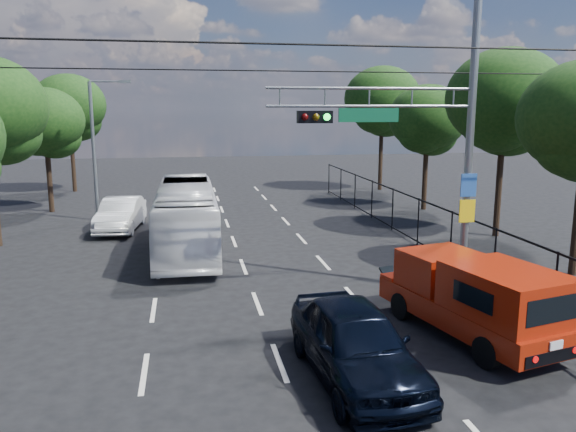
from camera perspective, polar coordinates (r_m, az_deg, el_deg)
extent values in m
cube|color=beige|center=(13.10, -14.41, -15.22)|extent=(0.12, 2.00, 0.01)
cube|color=beige|center=(16.78, -13.50, -9.24)|extent=(0.12, 2.00, 0.01)
cube|color=beige|center=(20.58, -12.93, -5.44)|extent=(0.12, 2.00, 0.01)
cube|color=beige|center=(24.44, -12.55, -2.83)|extent=(0.12, 2.00, 0.01)
cube|color=beige|center=(28.35, -12.27, -0.94)|extent=(0.12, 2.00, 0.01)
cube|color=beige|center=(32.27, -12.07, 0.50)|extent=(0.12, 2.00, 0.01)
cube|color=beige|center=(36.21, -11.90, 1.62)|extent=(0.12, 2.00, 0.01)
cube|color=beige|center=(40.17, -11.77, 2.52)|extent=(0.12, 2.00, 0.01)
cube|color=beige|center=(13.20, -0.87, -14.63)|extent=(0.12, 2.00, 0.01)
cube|color=beige|center=(16.86, -3.14, -8.84)|extent=(0.12, 2.00, 0.01)
cube|color=beige|center=(20.64, -4.56, -5.14)|extent=(0.12, 2.00, 0.01)
cube|color=beige|center=(24.50, -5.52, -2.58)|extent=(0.12, 2.00, 0.01)
cube|color=beige|center=(28.39, -6.22, -0.73)|extent=(0.12, 2.00, 0.01)
cube|color=beige|center=(32.31, -6.74, 0.68)|extent=(0.12, 2.00, 0.01)
cube|color=beige|center=(36.25, -7.16, 1.78)|extent=(0.12, 2.00, 0.01)
cube|color=beige|center=(40.20, -7.49, 2.66)|extent=(0.12, 2.00, 0.01)
cube|color=beige|center=(13.96, 11.71, -13.39)|extent=(0.12, 2.00, 0.01)
cube|color=beige|center=(17.46, 6.77, -8.20)|extent=(0.12, 2.00, 0.01)
cube|color=beige|center=(21.14, 3.58, -4.74)|extent=(0.12, 2.00, 0.01)
cube|color=beige|center=(24.92, 1.37, -2.31)|extent=(0.12, 2.00, 0.01)
cube|color=beige|center=(28.76, -0.25, -0.52)|extent=(0.12, 2.00, 0.01)
cube|color=beige|center=(32.63, -1.48, 0.85)|extent=(0.12, 2.00, 0.01)
cube|color=beige|center=(36.54, -2.45, 1.92)|extent=(0.12, 2.00, 0.01)
cube|color=beige|center=(40.46, -3.24, 2.79)|extent=(0.12, 2.00, 0.01)
cylinder|color=slate|center=(17.90, 17.98, 7.35)|extent=(0.24, 0.24, 9.50)
cylinder|color=slate|center=(16.64, 8.61, 12.69)|extent=(6.20, 0.08, 0.08)
cylinder|color=slate|center=(16.63, 8.56, 10.97)|extent=(6.20, 0.08, 0.08)
cube|color=black|center=(16.17, 2.73, 10.02)|extent=(1.00, 0.28, 0.35)
sphere|color=#3F0505|center=(15.95, 1.72, 10.02)|extent=(0.20, 0.20, 0.20)
sphere|color=#4C3805|center=(16.02, 2.85, 10.01)|extent=(0.20, 0.20, 0.20)
sphere|color=#0CE533|center=(16.10, 3.98, 10.00)|extent=(0.20, 0.20, 0.20)
cube|color=#0B4F30|center=(16.60, 8.20, 10.12)|extent=(1.80, 0.05, 0.40)
cube|color=#2454AC|center=(17.89, 17.88, 3.00)|extent=(0.50, 0.04, 0.70)
cube|color=yellow|center=(18.01, 17.73, 0.48)|extent=(0.50, 0.04, 0.70)
cylinder|color=slate|center=(17.60, 16.47, 11.46)|extent=(0.05, 0.05, 0.50)
cylinder|color=slate|center=(17.06, 12.48, 11.67)|extent=(0.05, 0.05, 0.50)
cylinder|color=slate|center=(16.61, 8.25, 11.84)|extent=(0.05, 0.05, 0.50)
cylinder|color=slate|center=(16.24, 3.80, 11.95)|extent=(0.05, 0.05, 0.50)
cylinder|color=slate|center=(15.97, -0.82, 11.99)|extent=(0.05, 0.05, 0.50)
cylinder|color=slate|center=(30.17, -19.12, 6.13)|extent=(0.18, 0.18, 7.00)
cylinder|color=slate|center=(30.01, -18.00, 12.87)|extent=(1.60, 0.09, 0.09)
cube|color=slate|center=(29.91, -16.25, 12.97)|extent=(0.60, 0.22, 0.15)
cylinder|color=black|center=(13.97, -2.37, 17.08)|extent=(22.00, 0.04, 0.04)
cylinder|color=black|center=(17.46, -4.07, 17.14)|extent=(22.00, 0.04, 0.04)
cylinder|color=black|center=(18.89, -4.56, 14.52)|extent=(22.00, 0.04, 0.04)
cube|color=black|center=(22.26, 15.22, 0.82)|extent=(0.04, 34.00, 0.06)
cube|color=black|center=(22.63, 14.99, -3.67)|extent=(0.04, 34.00, 0.06)
cylinder|color=black|center=(16.61, 25.50, -6.62)|extent=(0.06, 0.06, 2.00)
cylinder|color=black|center=(19.01, 20.25, -4.09)|extent=(0.06, 0.06, 2.00)
cylinder|color=black|center=(21.56, 16.23, -2.12)|extent=(0.06, 0.06, 2.00)
cylinder|color=black|center=(24.21, 13.09, -0.57)|extent=(0.06, 0.06, 2.00)
cylinder|color=black|center=(26.94, 10.57, 0.67)|extent=(0.06, 0.06, 2.00)
cylinder|color=black|center=(29.72, 8.52, 1.69)|extent=(0.06, 0.06, 2.00)
cylinder|color=black|center=(32.54, 6.82, 2.52)|extent=(0.06, 0.06, 2.00)
cylinder|color=black|center=(35.39, 5.39, 3.22)|extent=(0.06, 0.06, 2.00)
cylinder|color=black|center=(38.26, 4.18, 3.82)|extent=(0.06, 0.06, 2.00)
cylinder|color=black|center=(26.79, 20.65, 3.09)|extent=(0.28, 0.28, 4.76)
ellipsoid|color=black|center=(26.59, 21.20, 11.09)|extent=(5.10, 5.10, 4.33)
ellipsoid|color=black|center=(27.06, 21.42, 8.54)|extent=(3.40, 3.40, 2.72)
ellipsoid|color=black|center=(26.24, 20.61, 8.91)|extent=(3.23, 3.23, 2.58)
cylinder|color=black|center=(32.82, 13.75, 4.15)|extent=(0.28, 0.28, 4.03)
ellipsoid|color=black|center=(32.61, 14.00, 9.68)|extent=(4.32, 4.32, 3.67)
ellipsoid|color=black|center=(33.08, 14.35, 7.93)|extent=(2.88, 2.88, 2.30)
ellipsoid|color=black|center=(32.31, 13.51, 8.16)|extent=(2.74, 2.74, 2.19)
cylinder|color=black|center=(40.24, 9.40, 6.14)|extent=(0.28, 0.28, 4.93)
ellipsoid|color=black|center=(40.11, 9.58, 11.66)|extent=(5.28, 5.28, 4.49)
ellipsoid|color=black|center=(40.53, 9.91, 9.90)|extent=(3.52, 3.52, 2.82)
ellipsoid|color=black|center=(39.81, 9.14, 10.16)|extent=(3.34, 3.34, 2.68)
ellipsoid|color=black|center=(26.15, -27.15, 7.40)|extent=(3.20, 3.20, 2.56)
cylinder|color=black|center=(33.79, -23.08, 3.68)|extent=(0.28, 0.28, 3.92)
ellipsoid|color=black|center=(33.59, -23.48, 8.89)|extent=(4.20, 4.20, 3.57)
ellipsoid|color=black|center=(33.83, -22.57, 7.30)|extent=(2.80, 2.80, 2.24)
ellipsoid|color=black|center=(33.50, -24.03, 7.41)|extent=(2.66, 2.66, 2.13)
cylinder|color=black|center=(41.60, -21.03, 5.49)|extent=(0.28, 0.28, 4.59)
ellipsoid|color=black|center=(41.46, -21.37, 10.45)|extent=(4.92, 4.92, 4.18)
ellipsoid|color=black|center=(41.69, -20.64, 8.92)|extent=(3.28, 3.28, 2.62)
ellipsoid|color=black|center=(41.34, -21.81, 9.05)|extent=(3.12, 3.12, 2.49)
cylinder|color=black|center=(15.88, 11.53, -8.94)|extent=(0.43, 0.78, 0.73)
cylinder|color=black|center=(16.92, 16.52, -7.92)|extent=(0.43, 0.78, 0.73)
cylinder|color=black|center=(13.56, 19.61, -12.91)|extent=(0.43, 0.78, 0.73)
cylinder|color=black|center=(14.76, 24.77, -11.30)|extent=(0.43, 0.78, 0.73)
cube|color=maroon|center=(15.12, 17.95, -9.14)|extent=(3.13, 5.55, 0.59)
cube|color=maroon|center=(16.82, 12.64, -6.53)|extent=(2.02, 1.00, 0.58)
cube|color=black|center=(16.96, 12.11, -5.44)|extent=(1.83, 0.82, 0.32)
cube|color=maroon|center=(15.76, 15.21, -5.26)|extent=(2.21, 2.01, 0.99)
cube|color=black|center=(15.17, 17.08, -5.78)|extent=(1.59, 0.42, 0.58)
cube|color=maroon|center=(14.07, 21.26, -7.27)|extent=(2.51, 3.04, 1.10)
cube|color=black|center=(14.75, 24.00, -6.52)|extent=(0.33, 1.23, 0.47)
cube|color=black|center=(13.41, 18.25, -7.82)|extent=(0.33, 1.23, 0.47)
cube|color=black|center=(13.22, 25.32, -8.60)|extent=(1.49, 0.40, 0.58)
cube|color=black|center=(13.49, 25.37, -12.74)|extent=(1.65, 0.47, 0.27)
cube|color=silver|center=(13.37, 25.60, -11.77)|extent=(0.36, 0.11, 0.19)
imported|color=black|center=(12.25, 6.86, -12.64)|extent=(2.23, 4.92, 1.64)
imported|color=white|center=(23.14, -10.30, -0.07)|extent=(2.36, 9.80, 2.73)
imported|color=white|center=(27.68, -16.63, 0.17)|extent=(2.10, 4.79, 1.53)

